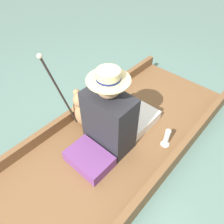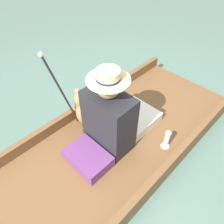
{
  "view_description": "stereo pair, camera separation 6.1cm",
  "coord_description": "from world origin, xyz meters",
  "px_view_note": "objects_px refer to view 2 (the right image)",
  "views": [
    {
      "loc": [
        0.89,
        -1.02,
        1.88
      ],
      "look_at": [
        -0.04,
        0.02,
        0.52
      ],
      "focal_mm": 35.0,
      "sensor_mm": 36.0,
      "label": 1
    },
    {
      "loc": [
        0.94,
        -0.98,
        1.88
      ],
      "look_at": [
        -0.04,
        0.02,
        0.52
      ],
      "focal_mm": 35.0,
      "sensor_mm": 36.0,
      "label": 2
    }
  ],
  "objects_px": {
    "seated_person": "(115,117)",
    "wine_glass": "(167,139)",
    "teddy_bear": "(84,109)",
    "walking_cane": "(59,88)"
  },
  "relations": [
    {
      "from": "teddy_bear",
      "to": "walking_cane",
      "type": "bearing_deg",
      "value": -114.88
    },
    {
      "from": "wine_glass",
      "to": "seated_person",
      "type": "bearing_deg",
      "value": -147.95
    },
    {
      "from": "seated_person",
      "to": "walking_cane",
      "type": "xyz_separation_m",
      "value": [
        -0.45,
        -0.25,
        0.24
      ]
    },
    {
      "from": "seated_person",
      "to": "teddy_bear",
      "type": "distance_m",
      "value": 0.39
    },
    {
      "from": "seated_person",
      "to": "wine_glass",
      "type": "distance_m",
      "value": 0.55
    },
    {
      "from": "teddy_bear",
      "to": "walking_cane",
      "type": "relative_size",
      "value": 0.48
    },
    {
      "from": "teddy_bear",
      "to": "walking_cane",
      "type": "xyz_separation_m",
      "value": [
        -0.08,
        -0.18,
        0.33
      ]
    },
    {
      "from": "teddy_bear",
      "to": "wine_glass",
      "type": "xyz_separation_m",
      "value": [
        0.8,
        0.34,
        -0.09
      ]
    },
    {
      "from": "seated_person",
      "to": "walking_cane",
      "type": "height_order",
      "value": "walking_cane"
    },
    {
      "from": "wine_glass",
      "to": "walking_cane",
      "type": "height_order",
      "value": "walking_cane"
    }
  ]
}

